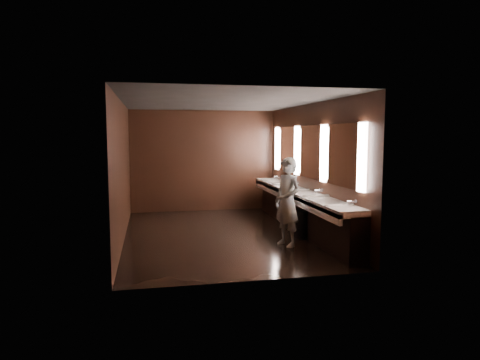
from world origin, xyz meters
name	(u,v)px	position (x,y,z in m)	size (l,w,h in m)	color
floor	(221,234)	(0.00, 0.00, 0.00)	(6.00, 6.00, 0.00)	black
ceiling	(220,102)	(0.00, 0.00, 2.80)	(4.00, 6.00, 0.02)	#2D2D2B
wall_back	(203,161)	(0.00, 3.00, 1.40)	(4.00, 0.02, 2.80)	black
wall_front	(255,185)	(0.00, -3.00, 1.40)	(4.00, 0.02, 2.80)	black
wall_left	(123,171)	(-2.00, 0.00, 1.40)	(0.02, 6.00, 2.80)	black
wall_right	(310,168)	(2.00, 0.00, 1.40)	(0.02, 6.00, 2.80)	black
sink_counter	(301,208)	(1.79, 0.00, 0.50)	(0.55, 5.40, 1.01)	black
mirror_band	(310,152)	(1.98, 0.00, 1.75)	(0.06, 5.03, 1.15)	white
person	(287,202)	(1.09, -1.18, 0.85)	(0.62, 0.41, 1.70)	#8CA5D2
trash_bin	(301,224)	(1.58, -0.65, 0.29)	(0.37, 0.37, 0.58)	black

